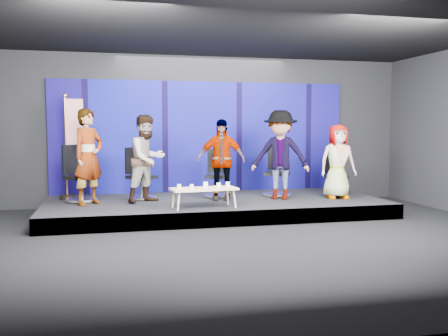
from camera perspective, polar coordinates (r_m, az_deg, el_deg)
The scene contains 21 objects.
ground at distance 8.24m, azimuth 2.72°, elevation -8.12°, with size 10.00×10.00×0.00m, color black.
room_walls at distance 8.06m, azimuth 2.79°, elevation 8.99°, with size 10.02×8.02×3.51m.
riser at distance 10.59m, azimuth -0.99°, elevation -4.43°, with size 7.00×3.00×0.30m, color black.
backdrop at distance 11.88m, azimuth -2.48°, elevation 3.58°, with size 7.00×0.08×2.60m, color #10064D.
chair_a at distance 10.65m, azimuth -16.22°, elevation -1.66°, with size 0.93×0.93×1.17m.
panelist_a at distance 10.14m, azimuth -15.23°, elevation 1.24°, with size 0.69×0.45×1.89m, color black.
chair_b at distance 10.75m, azimuth -9.57°, elevation -1.60°, with size 0.86×0.86×1.10m.
panelist_b at distance 10.23m, azimuth -8.77°, elevation 1.06°, with size 0.86×0.67×1.78m, color black.
chair_c at distance 10.98m, azimuth -0.85°, elevation -1.50°, with size 0.73×0.73×1.05m.
panelist_c at distance 10.44m, azimuth -0.35°, elevation 0.96°, with size 0.99×0.41×1.70m, color black.
chair_d at distance 11.17m, azimuth 6.11°, elevation -1.23°, with size 0.87×0.87×1.16m.
panelist_d at distance 10.62m, azimuth 6.45°, elevation 1.50°, with size 1.22×0.70×1.88m, color black.
chair_e at distance 11.48m, azimuth 12.58°, elevation -1.45°, with size 0.60×0.60×0.98m.
panelist_e at distance 10.94m, azimuth 12.87°, elevation 0.73°, with size 0.78×0.51×1.59m, color black.
coffee_table at distance 9.44m, azimuth -2.30°, elevation -2.47°, with size 1.28×0.64×0.38m.
mug_a at distance 9.32m, azimuth -5.15°, elevation -2.12°, with size 0.07×0.07×0.08m, color silver.
mug_b at distance 9.27m, azimuth -3.70°, elevation -2.15°, with size 0.07×0.07×0.09m, color silver.
mug_c at distance 9.52m, azimuth -2.12°, elevation -1.91°, with size 0.09×0.09×0.10m, color silver.
mug_d at distance 9.46m, azimuth -0.61°, elevation -1.97°, with size 0.08×0.08×0.10m, color silver.
mug_e at distance 9.63m, azimuth 0.43°, elevation -1.87°, with size 0.08×0.08×0.09m, color silver.
flag_stand at distance 11.02m, azimuth -17.04°, elevation 2.71°, with size 0.52×0.30×2.24m.
Camera 1 is at (-2.21, -7.72, 1.82)m, focal length 40.00 mm.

